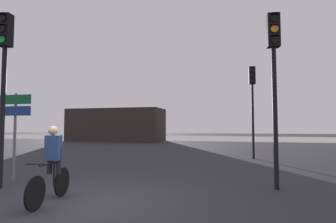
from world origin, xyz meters
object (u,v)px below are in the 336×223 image
at_px(traffic_light_near_left, 4,66).
at_px(traffic_light_far_right, 252,95).
at_px(distant_building, 116,125).
at_px(traffic_light_near_right, 274,66).
at_px(cyclist, 52,163).
at_px(direction_sign_post, 15,120).

bearing_deg(traffic_light_near_left, traffic_light_far_right, -138.31).
bearing_deg(traffic_light_far_right, distant_building, -47.34).
height_order(distant_building, traffic_light_near_right, traffic_light_near_right).
xyz_separation_m(traffic_light_near_left, cyclist, (2.19, -0.76, -2.41)).
bearing_deg(traffic_light_near_right, traffic_light_near_left, 6.39).
height_order(direction_sign_post, cyclist, direction_sign_post).
height_order(traffic_light_near_left, direction_sign_post, traffic_light_near_left).
distance_m(traffic_light_near_right, direction_sign_post, 7.53).
xyz_separation_m(traffic_light_far_right, traffic_light_near_right, (0.16, -6.61, -0.04)).
bearing_deg(cyclist, traffic_light_near_left, -28.80).
xyz_separation_m(traffic_light_far_right, cyclist, (-4.67, -9.04, -2.42)).
relative_size(direction_sign_post, cyclist, 1.54).
distance_m(traffic_light_far_right, direction_sign_post, 10.52).
bearing_deg(direction_sign_post, traffic_light_near_left, 110.86).
relative_size(traffic_light_near_left, direction_sign_post, 1.79).
bearing_deg(cyclist, traffic_light_near_right, -162.93).
distance_m(traffic_light_far_right, traffic_light_near_right, 6.62).
xyz_separation_m(distant_building, direction_sign_post, (6.76, -20.78, -0.01)).
bearing_deg(cyclist, distant_building, -76.99).
bearing_deg(traffic_light_far_right, direction_sign_post, 42.57).
relative_size(traffic_light_near_right, cyclist, 2.72).
bearing_deg(traffic_light_far_right, cyclist, 58.85).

